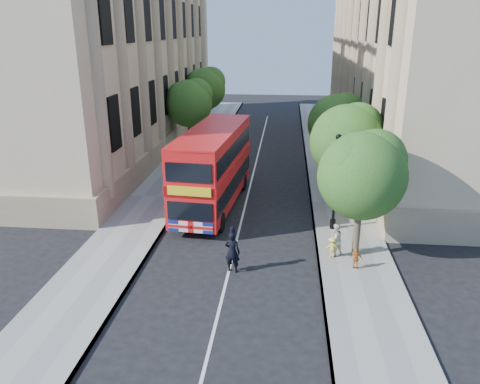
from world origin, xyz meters
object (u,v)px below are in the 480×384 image
(double_decker_bus, at_px, (213,166))
(police_constable, at_px, (232,252))
(woman_pedestrian, at_px, (335,240))
(box_van, at_px, (215,154))
(lamp_post, at_px, (335,186))

(double_decker_bus, relative_size, police_constable, 5.36)
(police_constable, bearing_deg, woman_pedestrian, -145.18)
(double_decker_bus, distance_m, woman_pedestrian, 9.17)
(double_decker_bus, xyz_separation_m, woman_pedestrian, (6.69, -6.05, -1.68))
(box_van, height_order, woman_pedestrian, box_van)
(lamp_post, bearing_deg, police_constable, -134.04)
(lamp_post, height_order, double_decker_bus, lamp_post)
(double_decker_bus, bearing_deg, woman_pedestrian, -37.28)
(police_constable, relative_size, woman_pedestrian, 1.22)
(lamp_post, xyz_separation_m, police_constable, (-4.83, -5.00, -1.55))
(box_van, relative_size, woman_pedestrian, 3.04)
(double_decker_bus, distance_m, police_constable, 8.32)
(box_van, distance_m, police_constable, 15.61)
(double_decker_bus, height_order, police_constable, double_decker_bus)
(double_decker_bus, relative_size, woman_pedestrian, 6.53)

